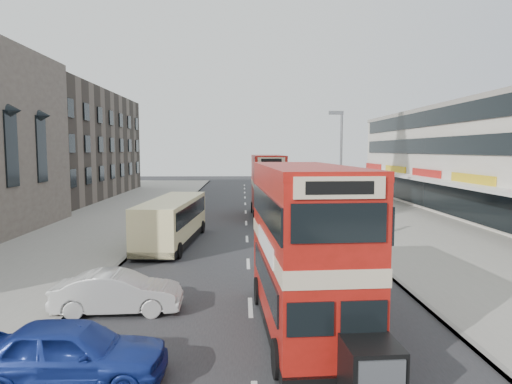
% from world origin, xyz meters
% --- Properties ---
extents(ground, '(160.00, 160.00, 0.00)m').
position_xyz_m(ground, '(0.00, 0.00, 0.00)').
color(ground, '#28282B').
rests_on(ground, ground).
extents(road_surface, '(12.00, 90.00, 0.01)m').
position_xyz_m(road_surface, '(0.00, 20.00, 0.01)').
color(road_surface, '#28282B').
rests_on(road_surface, ground).
extents(pavement_right, '(12.00, 90.00, 0.15)m').
position_xyz_m(pavement_right, '(12.00, 20.00, 0.07)').
color(pavement_right, gray).
rests_on(pavement_right, ground).
extents(pavement_left, '(12.00, 90.00, 0.15)m').
position_xyz_m(pavement_left, '(-12.00, 20.00, 0.07)').
color(pavement_left, gray).
rests_on(pavement_left, ground).
extents(kerb_left, '(0.20, 90.00, 0.16)m').
position_xyz_m(kerb_left, '(-6.10, 20.00, 0.07)').
color(kerb_left, gray).
rests_on(kerb_left, ground).
extents(kerb_right, '(0.20, 90.00, 0.16)m').
position_xyz_m(kerb_right, '(6.10, 20.00, 0.07)').
color(kerb_right, gray).
rests_on(kerb_right, ground).
extents(brick_terrace, '(14.00, 28.00, 12.00)m').
position_xyz_m(brick_terrace, '(-22.00, 38.00, 6.00)').
color(brick_terrace, '#66594C').
rests_on(brick_terrace, ground).
extents(commercial_row, '(9.90, 46.20, 9.30)m').
position_xyz_m(commercial_row, '(19.95, 22.00, 4.70)').
color(commercial_row, beige).
rests_on(commercial_row, ground).
extents(street_lamp, '(1.00, 0.20, 8.12)m').
position_xyz_m(street_lamp, '(6.52, 18.00, 4.78)').
color(street_lamp, slate).
rests_on(street_lamp, ground).
extents(bus_main, '(2.86, 8.82, 4.83)m').
position_xyz_m(bus_main, '(1.59, -0.00, 2.54)').
color(bus_main, black).
rests_on(bus_main, ground).
extents(bus_second, '(2.52, 8.82, 4.85)m').
position_xyz_m(bus_second, '(1.79, 23.13, 2.55)').
color(bus_second, black).
rests_on(bus_second, ground).
extents(coach, '(3.03, 9.36, 2.44)m').
position_xyz_m(coach, '(-4.33, 12.71, 1.44)').
color(coach, black).
rests_on(coach, ground).
extents(car_left_near, '(4.45, 1.80, 1.51)m').
position_xyz_m(car_left_near, '(-4.27, -2.95, 0.76)').
color(car_left_near, navy).
rests_on(car_left_near, ground).
extents(car_left_front, '(4.28, 1.66, 1.39)m').
position_xyz_m(car_left_front, '(-4.45, 1.68, 0.69)').
color(car_left_front, beige).
rests_on(car_left_front, ground).
extents(car_right_a, '(4.85, 2.22, 1.37)m').
position_xyz_m(car_right_a, '(4.41, 16.50, 0.69)').
color(car_right_a, maroon).
rests_on(car_right_a, ground).
extents(car_right_b, '(4.03, 2.15, 1.08)m').
position_xyz_m(car_right_b, '(4.64, 21.08, 0.54)').
color(car_right_b, '#C13C13').
rests_on(car_right_b, ground).
extents(car_right_c, '(4.42, 1.90, 1.49)m').
position_xyz_m(car_right_c, '(5.12, 31.25, 0.74)').
color(car_right_c, '#5677AC').
rests_on(car_right_c, ground).
extents(pedestrian_near, '(0.73, 0.67, 1.65)m').
position_xyz_m(pedestrian_near, '(8.74, 15.04, 0.97)').
color(pedestrian_near, gray).
rests_on(pedestrian_near, pavement_right).
extents(pedestrian_far, '(1.14, 0.86, 1.80)m').
position_xyz_m(pedestrian_far, '(8.03, 28.78, 1.05)').
color(pedestrian_far, gray).
rests_on(pedestrian_far, pavement_right).
extents(cyclist, '(0.78, 1.80, 2.08)m').
position_xyz_m(cyclist, '(3.55, 17.29, 0.70)').
color(cyclist, gray).
rests_on(cyclist, ground).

